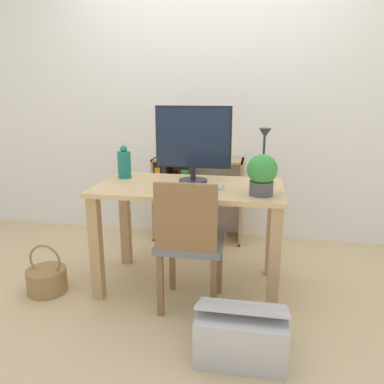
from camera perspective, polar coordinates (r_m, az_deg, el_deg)
ground_plane at (r=2.76m, az=-0.37°, el=-13.93°), size 10.00×10.00×0.00m
wall_back at (r=3.46m, az=2.86°, el=14.38°), size 8.00×0.05×2.60m
desk at (r=2.53m, az=-0.40°, el=-2.20°), size 1.24×0.66×0.74m
monitor at (r=2.54m, az=0.18°, el=7.88°), size 0.52×0.20×0.51m
keyboard at (r=2.43m, az=0.08°, el=0.92°), size 0.39×0.12×0.02m
vase at (r=2.73m, az=-10.28°, el=4.29°), size 0.09×0.09×0.24m
desk_lamp at (r=2.50m, az=10.92°, el=6.23°), size 0.10×0.19×0.38m
potted_plant at (r=2.26m, az=10.62°, el=2.76°), size 0.18×0.18×0.25m
chair at (r=2.28m, az=-0.38°, el=-7.36°), size 0.40×0.40×0.85m
bookshelf at (r=3.47m, az=-1.34°, el=-1.54°), size 0.81×0.28×0.76m
basket at (r=2.82m, az=-21.25°, el=-12.25°), size 0.27×0.27×0.35m
storage_box at (r=2.06m, az=7.49°, el=-20.73°), size 0.47×0.32×0.32m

